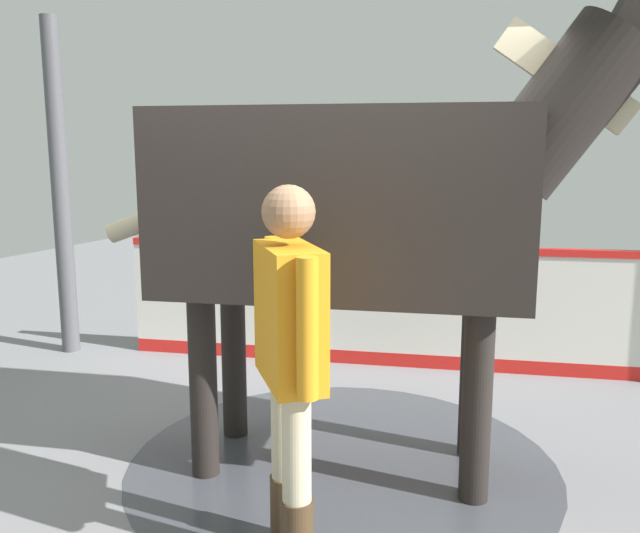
{
  "coord_description": "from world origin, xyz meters",
  "views": [
    {
      "loc": [
        1.57,
        -3.41,
        1.9
      ],
      "look_at": [
        0.25,
        -0.38,
        1.3
      ],
      "focal_mm": 37.47,
      "sensor_mm": 36.0,
      "label": 1
    }
  ],
  "objects": [
    {
      "name": "ground_plane",
      "position": [
        0.0,
        0.0,
        -0.01
      ],
      "size": [
        16.0,
        16.0,
        0.02
      ],
      "primitive_type": "cube",
      "color": "gray"
    },
    {
      "name": "wet_patch",
      "position": [
        0.18,
        0.1,
        0.0
      ],
      "size": [
        2.58,
        2.58,
        0.0
      ],
      "primitive_type": "cylinder",
      "color": "#42444C",
      "rests_on": "ground"
    },
    {
      "name": "barrier_wall",
      "position": [
        -0.24,
        1.96,
        0.5
      ],
      "size": [
        4.38,
        1.07,
        1.07
      ],
      "color": "silver",
      "rests_on": "ground"
    },
    {
      "name": "roof_post_far",
      "position": [
        -3.01,
        1.2,
        1.51
      ],
      "size": [
        0.16,
        0.16,
        3.02
      ],
      "primitive_type": "cylinder",
      "color": "#4C4C51",
      "rests_on": "ground"
    },
    {
      "name": "horse",
      "position": [
        0.3,
        0.13,
        1.6
      ],
      "size": [
        3.37,
        1.43,
        2.74
      ],
      "rotation": [
        0.0,
        0.0,
        0.22
      ],
      "color": "black",
      "rests_on": "ground"
    },
    {
      "name": "handler",
      "position": [
        0.31,
        -0.86,
        1.01
      ],
      "size": [
        0.49,
        0.55,
        1.74
      ],
      "rotation": [
        0.0,
        0.0,
        3.84
      ],
      "color": "#47331E",
      "rests_on": "ground"
    }
  ]
}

